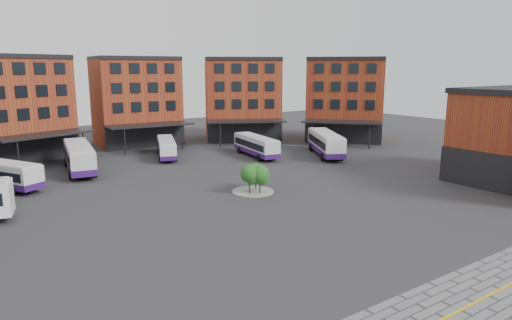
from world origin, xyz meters
TOP-DOWN VIEW (x-y plane):
  - ground at (0.00, 0.00)m, footprint 160.00×160.00m
  - yellow_line at (2.00, -14.00)m, footprint 26.00×0.15m
  - main_building at (-4.77, 38.25)m, footprint 94.14×42.48m
  - tree_island at (2.14, 11.64)m, footprint 4.40×4.40m
  - bus_b at (-19.49, 28.41)m, footprint 7.32×10.62m
  - bus_c at (-10.44, 32.22)m, footprint 4.72×12.63m
  - bus_d at (2.23, 34.48)m, footprint 5.53×9.92m
  - bus_e at (13.39, 27.90)m, footprint 4.03×10.86m
  - bus_f at (22.27, 22.65)m, footprint 8.45×12.02m

SIDE VIEW (x-z plane):
  - ground at x=0.00m, z-range 0.00..0.00m
  - yellow_line at x=2.00m, z-range 0.02..0.04m
  - bus_d at x=2.23m, z-range 0.11..2.86m
  - bus_e at x=13.39m, z-range 0.12..3.12m
  - bus_b at x=-19.49m, z-range 0.13..3.15m
  - tree_island at x=2.14m, z-range 0.25..3.40m
  - bus_f at x=22.27m, z-range 0.14..3.59m
  - bus_c at x=-10.44m, z-range 0.15..3.62m
  - main_building at x=-4.77m, z-range -0.07..14.53m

